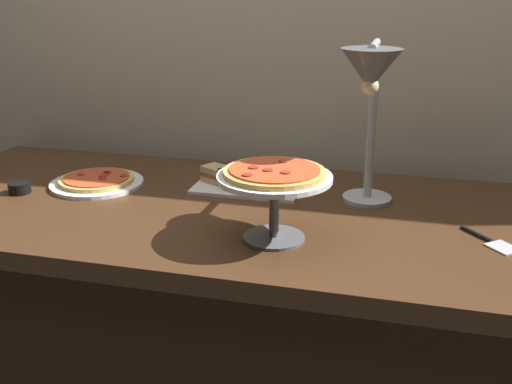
% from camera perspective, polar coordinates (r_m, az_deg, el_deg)
% --- Properties ---
extents(back_wall, '(4.40, 0.04, 2.40)m').
position_cam_1_polar(back_wall, '(2.06, 0.44, 15.09)').
color(back_wall, '#C6B593').
rests_on(back_wall, ground_plane).
extents(buffet_table, '(1.90, 0.84, 0.76)m').
position_cam_1_polar(buffet_table, '(1.85, -3.54, -12.19)').
color(buffet_table, '#422816').
rests_on(buffet_table, ground_plane).
extents(heat_lamp, '(0.15, 0.31, 0.46)m').
position_cam_1_polar(heat_lamp, '(1.53, 10.89, 9.85)').
color(heat_lamp, '#B7BABF').
rests_on(heat_lamp, buffet_table).
extents(pizza_plate_front, '(0.28, 0.28, 0.03)m').
position_cam_1_polar(pizza_plate_front, '(1.91, -14.95, 0.97)').
color(pizza_plate_front, white).
rests_on(pizza_plate_front, buffet_table).
extents(pizza_plate_center, '(0.28, 0.28, 0.18)m').
position_cam_1_polar(pizza_plate_center, '(1.41, 1.77, 0.97)').
color(pizza_plate_center, '#595B60').
rests_on(pizza_plate_center, buffet_table).
extents(sandwich_platter, '(0.32, 0.23, 0.06)m').
position_cam_1_polar(sandwich_platter, '(1.81, -0.64, 1.11)').
color(sandwich_platter, white).
rests_on(sandwich_platter, buffet_table).
extents(sauce_cup_near, '(0.06, 0.06, 0.03)m').
position_cam_1_polar(sauce_cup_near, '(1.91, -21.65, 0.42)').
color(sauce_cup_near, black).
rests_on(sauce_cup_near, buffet_table).
extents(serving_spatula, '(0.14, 0.15, 0.01)m').
position_cam_1_polar(serving_spatula, '(1.55, 21.44, -4.38)').
color(serving_spatula, '#B7BABF').
rests_on(serving_spatula, buffet_table).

